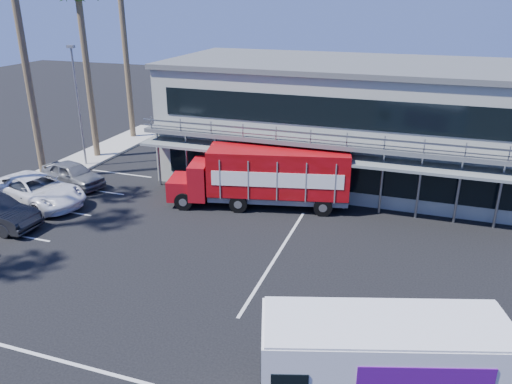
% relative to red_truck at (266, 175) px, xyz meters
% --- Properties ---
extents(ground, '(120.00, 120.00, 0.00)m').
position_rel_red_truck_xyz_m(ground, '(0.26, -8.35, -1.83)').
color(ground, black).
rests_on(ground, ground).
extents(building, '(22.40, 12.00, 7.30)m').
position_rel_red_truck_xyz_m(building, '(3.26, 6.59, 1.83)').
color(building, '#979B8E').
rests_on(building, ground).
extents(curb_strip, '(3.00, 32.00, 0.16)m').
position_rel_red_truck_xyz_m(curb_strip, '(-14.74, -2.35, -1.75)').
color(curb_strip, '#A5A399').
rests_on(curb_strip, ground).
extents(palm_e, '(2.80, 2.80, 12.25)m').
position_rel_red_truck_xyz_m(palm_e, '(-14.44, 4.65, 8.75)').
color(palm_e, brown).
rests_on(palm_e, ground).
extents(light_pole_far, '(0.50, 0.25, 8.09)m').
position_rel_red_truck_xyz_m(light_pole_far, '(-13.94, 2.65, 2.68)').
color(light_pole_far, gray).
rests_on(light_pole_far, ground).
extents(red_truck, '(10.14, 4.42, 3.33)m').
position_rel_red_truck_xyz_m(red_truck, '(0.00, 0.00, 0.00)').
color(red_truck, '#9D0C14').
rests_on(red_truck, ground).
extents(white_van, '(6.88, 4.08, 3.18)m').
position_rel_red_truck_xyz_m(white_van, '(7.59, -13.35, -0.14)').
color(white_van, silver).
rests_on(white_van, ground).
extents(parked_car_c, '(6.54, 4.09, 1.69)m').
position_rel_red_truck_xyz_m(parked_car_c, '(-12.24, -3.95, -0.98)').
color(parked_car_c, white).
rests_on(parked_car_c, ground).
extents(parked_car_d, '(4.94, 3.04, 1.34)m').
position_rel_red_truck_xyz_m(parked_car_d, '(-12.24, -4.35, -1.16)').
color(parked_car_d, '#2F353F').
rests_on(parked_car_d, ground).
extents(parked_car_e, '(4.77, 2.84, 1.52)m').
position_rel_red_truck_xyz_m(parked_car_e, '(-12.24, -0.84, -1.06)').
color(parked_car_e, slate).
rests_on(parked_car_e, ground).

